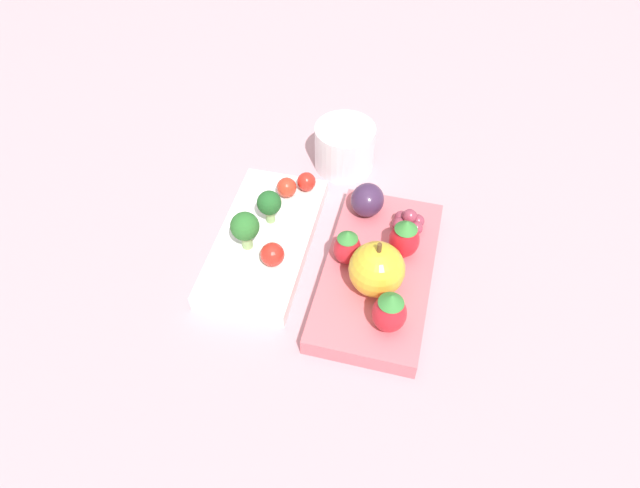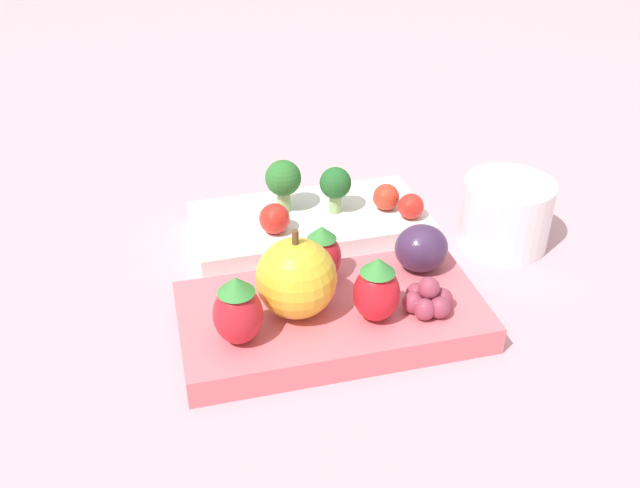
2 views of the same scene
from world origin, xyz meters
The scene contains 15 objects.
ground_plane centered at (0.00, 0.00, 0.00)m, with size 4.00×4.00×0.00m, color #C6939E.
bento_box_savoury centered at (0.01, 0.07, 0.01)m, with size 0.21×0.12×0.02m.
bento_box_fruit centered at (0.00, -0.07, 0.01)m, with size 0.23×0.13×0.02m.
broccoli_floret_0 centered at (0.03, 0.07, 0.05)m, with size 0.03×0.03×0.04m.
broccoli_floret_1 centered at (-0.01, 0.08, 0.05)m, with size 0.03×0.03×0.05m.
cherry_tomato_0 centered at (-0.03, 0.04, 0.03)m, with size 0.03×0.03×0.03m.
cherry_tomato_1 centered at (0.10, 0.04, 0.03)m, with size 0.02×0.02×0.02m.
cherry_tomato_2 centered at (0.08, 0.06, 0.03)m, with size 0.02×0.02×0.02m.
apple centered at (-0.03, -0.07, 0.05)m, with size 0.06×0.06×0.07m.
strawberry_0 centered at (0.03, -0.09, 0.05)m, with size 0.03×0.03×0.05m.
strawberry_1 centered at (-0.07, -0.10, 0.05)m, with size 0.03×0.03×0.05m.
strawberry_2 centered at (0.00, -0.04, 0.04)m, with size 0.03×0.03×0.05m.
plum centered at (0.08, -0.04, 0.04)m, with size 0.04×0.04×0.04m.
grape_cluster centered at (0.07, -0.09, 0.03)m, with size 0.04×0.04×0.03m.
drinking_cup centered at (0.17, 0.01, 0.03)m, with size 0.08×0.08×0.06m.
Camera 1 is at (-0.39, -0.12, 0.51)m, focal length 32.00 mm.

